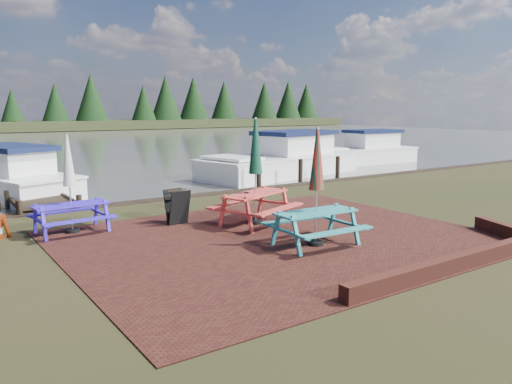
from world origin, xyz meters
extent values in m
plane|color=black|center=(0.00, 0.00, 0.00)|extent=(120.00, 120.00, 0.00)
cube|color=#361411|center=(0.00, 1.00, 0.01)|extent=(9.00, 7.50, 0.02)
cube|color=#4C1E16|center=(1.50, -2.60, 0.15)|extent=(6.00, 0.22, 0.30)
cube|color=#4C1E16|center=(4.30, -1.80, 0.15)|extent=(0.82, 1.77, 0.30)
cube|color=#49473F|center=(0.00, 37.00, 0.00)|extent=(120.00, 60.00, 0.02)
cube|color=teal|center=(0.32, 0.10, 0.73)|extent=(1.80, 0.76, 0.04)
cube|color=teal|center=(0.29, -0.56, 0.44)|extent=(1.78, 0.31, 0.04)
cube|color=teal|center=(0.35, 0.77, 0.44)|extent=(1.78, 0.31, 0.04)
cube|color=teal|center=(-0.45, 0.14, 0.36)|extent=(0.14, 1.54, 0.73)
cube|color=teal|center=(1.09, 0.07, 0.36)|extent=(0.14, 1.54, 0.73)
cylinder|color=black|center=(0.32, 0.10, 0.05)|extent=(0.35, 0.35, 0.10)
cylinder|color=#B2B2B7|center=(0.32, 0.10, 1.23)|extent=(0.04, 0.04, 2.46)
cone|color=red|center=(0.32, 0.10, 1.82)|extent=(0.31, 0.31, 1.23)
cube|color=#DF4339|center=(0.39, 2.46, 0.78)|extent=(2.03, 1.35, 0.04)
cube|color=#DF4339|center=(0.64, 1.79, 0.47)|extent=(1.86, 0.90, 0.04)
cube|color=#DF4339|center=(0.14, 3.12, 0.47)|extent=(1.86, 0.90, 0.04)
cube|color=#DF4339|center=(-0.37, 2.17, 0.39)|extent=(0.65, 1.56, 0.78)
cube|color=#DF4339|center=(1.16, 2.74, 0.39)|extent=(0.65, 1.56, 0.78)
cylinder|color=black|center=(0.39, 2.46, 0.05)|extent=(0.38, 0.38, 0.10)
cylinder|color=#B2B2B7|center=(0.39, 2.46, 1.31)|extent=(0.04, 0.04, 2.62)
cone|color=#103D29|center=(0.39, 2.46, 1.94)|extent=(0.34, 0.34, 1.31)
cube|color=#351CD8|center=(-3.64, 4.13, 0.68)|extent=(1.68, 0.75, 0.04)
cube|color=#351CD8|center=(-3.59, 3.51, 0.41)|extent=(1.65, 0.33, 0.04)
cube|color=#351CD8|center=(-3.68, 4.75, 0.41)|extent=(1.65, 0.33, 0.04)
cube|color=#351CD8|center=(-4.35, 4.08, 0.34)|extent=(0.17, 1.43, 0.68)
cube|color=#351CD8|center=(-2.93, 4.18, 0.34)|extent=(0.17, 1.43, 0.68)
cylinder|color=black|center=(-3.64, 4.13, 0.05)|extent=(0.33, 0.33, 0.09)
cylinder|color=#B2B2B7|center=(-3.64, 4.13, 1.14)|extent=(0.03, 0.03, 2.28)
cone|color=silver|center=(-3.64, 4.13, 1.69)|extent=(0.29, 0.29, 1.14)
cube|color=black|center=(-1.23, 3.39, 0.44)|extent=(0.56, 0.28, 0.87)
cube|color=black|center=(-1.23, 3.69, 0.44)|extent=(0.56, 0.28, 0.87)
cube|color=black|center=(-1.23, 3.54, 0.87)|extent=(0.54, 0.11, 0.03)
cube|color=black|center=(-3.50, 11.50, 0.12)|extent=(1.60, 9.00, 0.06)
cube|color=black|center=(-2.75, 11.50, 0.17)|extent=(0.08, 9.00, 0.08)
cylinder|color=black|center=(-4.30, 7.00, -0.10)|extent=(0.16, 0.16, 1.00)
cylinder|color=black|center=(-2.70, 7.00, -0.10)|extent=(0.16, 0.16, 1.00)
cube|color=white|center=(-4.08, 11.92, 0.12)|extent=(4.44, 7.15, 0.97)
cube|color=white|center=(-4.08, 11.92, 0.62)|extent=(4.53, 7.30, 0.08)
cube|color=white|center=(-3.81, 11.16, 1.09)|extent=(2.52, 3.24, 0.82)
cube|color=#10193B|center=(-3.81, 11.16, 1.55)|extent=(2.83, 3.68, 0.17)
cube|color=white|center=(7.28, 10.43, 0.15)|extent=(8.51, 4.36, 1.08)
cube|color=white|center=(7.28, 10.43, 0.72)|extent=(8.68, 4.45, 0.09)
cube|color=white|center=(8.23, 10.62, 1.24)|extent=(3.74, 2.66, 0.92)
cube|color=#10193B|center=(8.23, 10.62, 1.75)|extent=(4.26, 2.98, 0.19)
cube|color=white|center=(4.26, 9.82, 0.86)|extent=(1.90, 2.63, 0.11)
cube|color=white|center=(14.20, 12.03, 0.13)|extent=(6.55, 2.55, 0.99)
cube|color=white|center=(14.20, 12.03, 0.64)|extent=(6.68, 2.61, 0.08)
cube|color=white|center=(14.97, 12.00, 1.12)|extent=(2.78, 1.76, 0.84)
cube|color=#10193B|center=(14.97, 12.00, 1.60)|extent=(3.17, 1.96, 0.18)
cube|color=white|center=(11.74, 12.13, 0.77)|extent=(1.24, 1.99, 0.10)
camera|label=1|loc=(-6.50, -7.61, 2.87)|focal=35.00mm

